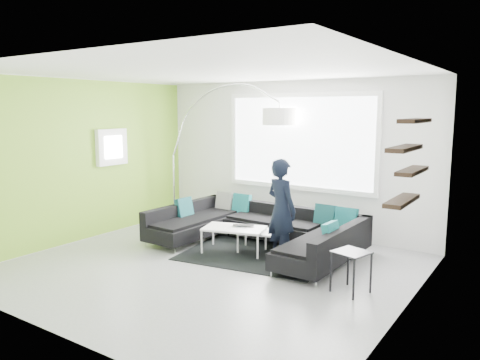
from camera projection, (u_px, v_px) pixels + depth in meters
name	position (u px, v px, depth m)	size (l,w,h in m)	color
ground	(209.00, 267.00, 6.82)	(5.50, 5.50, 0.00)	gray
room_shell	(219.00, 143.00, 6.69)	(5.54, 5.04, 2.82)	white
sectional_sofa	(254.00, 231.00, 7.65)	(3.30, 2.10, 0.70)	black
rug	(256.00, 255.00, 7.40)	(2.22, 1.61, 0.01)	black
coffee_table	(249.00, 240.00, 7.53)	(1.25, 0.73, 0.41)	silver
arc_lamp	(173.00, 155.00, 9.31)	(2.57, 0.80, 2.76)	white
side_table	(351.00, 272.00, 5.85)	(0.39, 0.39, 0.53)	black
person	(281.00, 210.00, 7.08)	(0.66, 0.55, 1.56)	black
laptop	(243.00, 226.00, 7.51)	(0.40, 0.36, 0.03)	black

